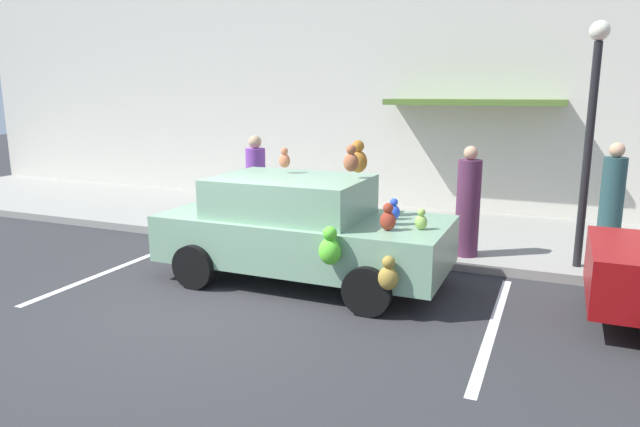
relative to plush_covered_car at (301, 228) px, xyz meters
The scene contains 11 objects.
ground_plane 1.98m from the plush_covered_car, 112.59° to the right, with size 60.00×60.00×0.00m, color #2D2D30.
sidewalk 3.48m from the plush_covered_car, 101.78° to the left, with size 24.00×4.00×0.15m, color gray.
storefront_building 6.01m from the plush_covered_car, 96.98° to the left, with size 24.00×1.25×6.40m.
parking_stripe_front 3.03m from the plush_covered_car, 13.22° to the right, with size 0.12×3.60×0.01m, color silver.
parking_stripe_rear 3.13m from the plush_covered_car, 167.21° to the right, with size 0.12×3.60×0.01m, color silver.
plush_covered_car is the anchor object (origin of this frame).
teddy_bear_on_sidewalk 2.15m from the plush_covered_car, 58.65° to the left, with size 0.30×0.25×0.56m.
street_lamp_post 4.49m from the plush_covered_car, 25.78° to the left, with size 0.28×0.28×3.59m.
pedestrian_near_shopfront 5.68m from the plush_covered_car, 40.50° to the left, with size 0.39×0.39×1.76m.
pedestrian_walking_past 2.94m from the plush_covered_car, 132.25° to the left, with size 0.38×0.38×1.79m.
pedestrian_by_lamp 2.78m from the plush_covered_car, 39.94° to the left, with size 0.38×0.38×1.78m.
Camera 1 is at (4.13, -5.68, 2.76)m, focal length 31.88 mm.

